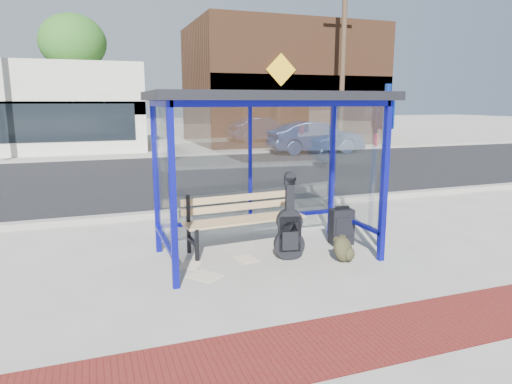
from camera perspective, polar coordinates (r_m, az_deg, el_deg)
name	(u,v)px	position (r m, az deg, el deg)	size (l,w,h in m)	color
ground	(266,256)	(6.95, 1.32, -7.96)	(120.00, 120.00, 0.00)	#B2ADA0
brick_paver_strip	(362,338)	(4.82, 13.06, -17.32)	(60.00, 1.00, 0.01)	maroon
curb_near	(217,210)	(9.59, -4.93, -2.22)	(60.00, 0.25, 0.12)	gray
street_asphalt	(175,176)	(14.50, -10.14, 2.01)	(60.00, 10.00, 0.00)	black
curb_far	(153,156)	(19.49, -12.72, 4.41)	(60.00, 0.25, 0.12)	gray
far_sidewalk	(148,153)	(21.37, -13.36, 4.81)	(60.00, 4.00, 0.01)	#B2ADA0
bus_shelter	(265,117)	(6.63, 1.18, 9.39)	(3.30, 1.80, 2.42)	#0D1097
storefront_brown	(281,85)	(26.72, 3.13, 13.19)	(10.00, 7.08, 6.40)	#59331E
tree_mid	(73,43)	(28.30, -21.93, 16.89)	(3.60, 3.60, 7.03)	#4C3826
tree_right	(323,53)	(31.97, 8.40, 16.81)	(3.60, 3.60, 7.03)	#4C3826
utility_pole_east	(343,62)	(22.66, 10.80, 15.66)	(1.60, 0.24, 8.00)	#4C3826
bench	(243,217)	(7.15, -1.58, -3.10)	(1.95, 0.62, 0.91)	black
guitar_bag	(289,230)	(6.69, 4.19, -4.72)	(0.46, 0.22, 1.23)	black
suitcase	(341,227)	(7.53, 10.63, -4.27)	(0.39, 0.28, 0.64)	black
backpack	(344,250)	(6.76, 10.93, -7.09)	(0.39, 0.37, 0.38)	#2C2A18
sign_post	(385,158)	(7.32, 15.81, 4.12)	(0.14, 0.31, 2.54)	navy
newspaper_a	(190,265)	(6.62, -8.22, -9.04)	(0.35, 0.28, 0.01)	white
newspaper_b	(205,276)	(6.20, -6.36, -10.41)	(0.41, 0.33, 0.01)	white
newspaper_c	(246,259)	(6.79, -1.25, -8.39)	(0.35, 0.28, 0.01)	white
parked_car	(316,137)	(20.79, 7.48, 6.78)	(1.49, 4.26, 1.40)	#1C294E
fire_hydrant	(376,140)	(23.85, 14.78, 6.29)	(0.32, 0.21, 0.70)	#9F100B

